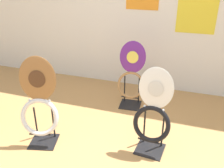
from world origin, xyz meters
The scene contains 4 objects.
wall_back centered at (0.00, 2.20, 1.30)m, with size 8.00×0.07×2.60m.
toilet_seat_display_woodgrain centered at (-0.59, 0.43, 0.46)m, with size 0.43×0.34×0.96m.
toilet_seat_display_white_plain centered at (0.54, 0.67, 0.42)m, with size 0.39×0.30×0.90m.
toilet_seat_display_purple_note centered at (0.11, 1.51, 0.44)m, with size 0.37×0.30×0.89m.
Camera 1 is at (0.82, -1.42, 1.74)m, focal length 40.00 mm.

